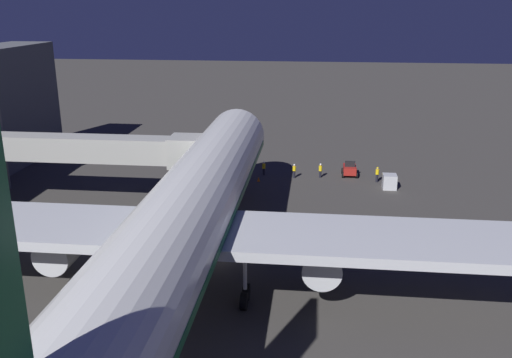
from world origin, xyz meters
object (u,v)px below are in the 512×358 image
(airliner_at_gate, at_px, (182,226))
(traffic_cone_nose_port, at_px, (259,179))
(ground_crew_by_belt_loader, at_px, (264,168))
(jet_bridge, at_px, (99,149))
(ground_crew_near_nose_gear, at_px, (377,174))
(ground_crew_marshaller_fwd, at_px, (320,170))
(traffic_cone_nose_starboard, at_px, (222,178))
(baggage_container_near_belt, at_px, (389,182))
(ground_crew_under_port_wing, at_px, (294,170))
(baggage_tug_lead, at_px, (350,170))

(airliner_at_gate, height_order, traffic_cone_nose_port, airliner_at_gate)
(ground_crew_by_belt_loader, relative_size, traffic_cone_nose_port, 3.07)
(jet_bridge, bearing_deg, airliner_at_gate, 125.06)
(ground_crew_near_nose_gear, relative_size, ground_crew_marshaller_fwd, 1.05)
(traffic_cone_nose_starboard, bearing_deg, airliner_at_gate, 94.51)
(baggage_container_near_belt, xyz_separation_m, ground_crew_under_port_wing, (10.85, -2.83, 0.13))
(traffic_cone_nose_starboard, bearing_deg, jet_bridge, 40.23)
(jet_bridge, distance_m, traffic_cone_nose_port, 18.71)
(ground_crew_near_nose_gear, bearing_deg, jet_bridge, 19.85)
(jet_bridge, height_order, traffic_cone_nose_port, jet_bridge)
(ground_crew_near_nose_gear, relative_size, traffic_cone_nose_port, 3.32)
(ground_crew_marshaller_fwd, bearing_deg, ground_crew_by_belt_loader, -2.60)
(traffic_cone_nose_port, bearing_deg, ground_crew_by_belt_loader, -97.64)
(ground_crew_near_nose_gear, distance_m, ground_crew_marshaller_fwd, 6.67)
(jet_bridge, relative_size, traffic_cone_nose_port, 44.88)
(baggage_tug_lead, distance_m, traffic_cone_nose_port, 11.26)
(ground_crew_under_port_wing, height_order, traffic_cone_nose_starboard, ground_crew_under_port_wing)
(jet_bridge, bearing_deg, baggage_tug_lead, -154.13)
(baggage_tug_lead, relative_size, ground_crew_by_belt_loader, 1.43)
(jet_bridge, xyz_separation_m, ground_crew_marshaller_fwd, (-22.49, -11.54, -4.91))
(ground_crew_under_port_wing, relative_size, traffic_cone_nose_starboard, 3.15)
(baggage_container_near_belt, relative_size, ground_crew_under_port_wing, 0.95)
(baggage_tug_lead, height_order, ground_crew_marshaller_fwd, baggage_tug_lead)
(baggage_container_near_belt, bearing_deg, ground_crew_marshaller_fwd, -23.34)
(ground_crew_by_belt_loader, distance_m, traffic_cone_nose_starboard, 5.47)
(jet_bridge, height_order, baggage_container_near_belt, jet_bridge)
(jet_bridge, height_order, ground_crew_by_belt_loader, jet_bridge)
(ground_crew_under_port_wing, xyz_separation_m, traffic_cone_nose_port, (4.09, 1.81, -0.68))
(ground_crew_near_nose_gear, bearing_deg, airliner_at_gate, 61.26)
(ground_crew_by_belt_loader, height_order, traffic_cone_nose_port, ground_crew_by_belt_loader)
(baggage_tug_lead, height_order, baggage_container_near_belt, baggage_tug_lead)
(ground_crew_near_nose_gear, bearing_deg, traffic_cone_nose_starboard, 4.05)
(jet_bridge, xyz_separation_m, baggage_container_near_belt, (-30.23, -8.20, -5.05))
(jet_bridge, xyz_separation_m, traffic_cone_nose_starboard, (-10.89, -9.21, -5.59))
(ground_crew_marshaller_fwd, xyz_separation_m, traffic_cone_nose_port, (7.20, 2.33, -0.68))
(traffic_cone_nose_starboard, bearing_deg, ground_crew_marshaller_fwd, -168.66)
(jet_bridge, distance_m, traffic_cone_nose_starboard, 15.32)
(jet_bridge, bearing_deg, ground_crew_marshaller_fwd, -152.84)
(jet_bridge, distance_m, baggage_tug_lead, 29.35)
(baggage_container_near_belt, height_order, traffic_cone_nose_port, baggage_container_near_belt)
(ground_crew_under_port_wing, xyz_separation_m, traffic_cone_nose_starboard, (8.49, 1.81, -0.68))
(ground_crew_under_port_wing, distance_m, traffic_cone_nose_port, 4.52)
(baggage_container_near_belt, height_order, ground_crew_by_belt_loader, ground_crew_by_belt_loader)
(baggage_container_near_belt, bearing_deg, ground_crew_by_belt_loader, -14.05)
(baggage_tug_lead, xyz_separation_m, ground_crew_marshaller_fwd, (3.52, 1.07, 0.18))
(ground_crew_marshaller_fwd, distance_m, traffic_cone_nose_starboard, 11.85)
(airliner_at_gate, xyz_separation_m, baggage_container_near_belt, (-17.14, -26.85, -4.96))
(baggage_tug_lead, relative_size, ground_crew_under_port_wing, 1.39)
(baggage_tug_lead, xyz_separation_m, ground_crew_near_nose_gear, (-3.07, 2.11, 0.23))
(ground_crew_under_port_wing, bearing_deg, jet_bridge, 29.63)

